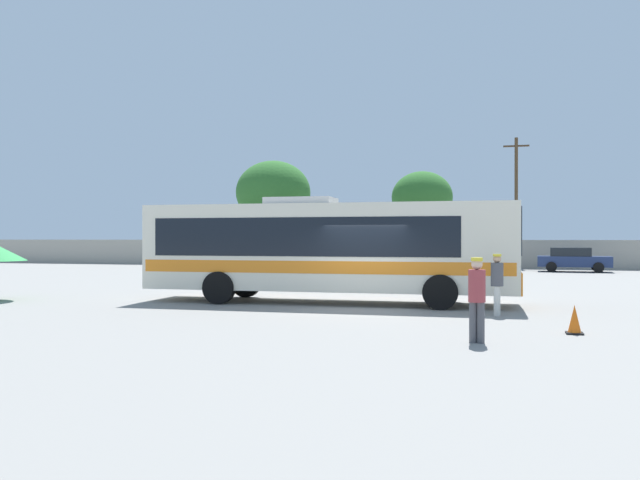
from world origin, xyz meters
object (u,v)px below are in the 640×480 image
parked_car_leftmost_dark_blue (288,257)px  roadside_tree_midleft (422,197)px  utility_pole_near (257,218)px  utility_pole_far (516,200)px  passenger_waiting_on_apron (477,294)px  coach_bus_cream_orange (324,246)px  parked_car_second_black (372,257)px  roadside_tree_left (273,193)px  parked_car_rightmost_dark_blue (573,259)px  attendant_by_bus_door (497,281)px  parked_car_third_black (465,258)px  traffic_cone_on_apron (575,320)px

parked_car_leftmost_dark_blue → roadside_tree_midleft: (8.23, 8.52, 4.48)m
utility_pole_near → utility_pole_far: 20.58m
passenger_waiting_on_apron → utility_pole_far: size_ratio=0.18×
coach_bus_cream_orange → parked_car_second_black: size_ratio=2.66×
parked_car_leftmost_dark_blue → utility_pole_near: size_ratio=0.62×
parked_car_second_black → utility_pole_far: size_ratio=0.49×
parked_car_second_black → utility_pole_near: utility_pole_near is taller
parked_car_leftmost_dark_blue → roadside_tree_left: (-3.30, 6.30, 4.91)m
parked_car_rightmost_dark_blue → roadside_tree_left: (-21.78, 5.72, 4.92)m
attendant_by_bus_door → roadside_tree_midleft: 33.66m
parked_car_leftmost_dark_blue → parked_car_third_black: size_ratio=1.03×
passenger_waiting_on_apron → parked_car_leftmost_dark_blue: (-13.61, 29.23, -0.17)m
parked_car_second_black → traffic_cone_on_apron: parked_car_second_black is taller
parked_car_leftmost_dark_blue → parked_car_rightmost_dark_blue: (18.48, 0.58, -0.01)m
parked_car_second_black → roadside_tree_midleft: size_ratio=0.62×
passenger_waiting_on_apron → traffic_cone_on_apron: 2.78m
parked_car_rightmost_dark_blue → traffic_cone_on_apron: size_ratio=6.90×
parked_car_rightmost_dark_blue → utility_pole_far: (-3.26, 5.44, 4.04)m
passenger_waiting_on_apron → roadside_tree_midleft: (-5.39, 37.74, 4.31)m
passenger_waiting_on_apron → parked_car_rightmost_dark_blue: (4.87, 29.81, -0.18)m
utility_pole_near → traffic_cone_on_apron: bearing=-59.3°
traffic_cone_on_apron → utility_pole_near: bearing=120.7°
parked_car_rightmost_dark_blue → roadside_tree_midleft: 13.72m
parked_car_leftmost_dark_blue → parked_car_second_black: size_ratio=0.98×
passenger_waiting_on_apron → parked_car_leftmost_dark_blue: 32.24m
parked_car_third_black → roadside_tree_midleft: bearing=115.9°
traffic_cone_on_apron → roadside_tree_left: bearing=119.3°
passenger_waiting_on_apron → utility_pole_far: (1.61, 35.25, 3.86)m
parked_car_second_black → parked_car_rightmost_dark_blue: (12.80, -0.41, -0.01)m
utility_pole_far → parked_car_leftmost_dark_blue: bearing=-158.4°
parked_car_second_black → traffic_cone_on_apron: bearing=-70.7°
parked_car_third_black → parked_car_rightmost_dark_blue: 6.58m
utility_pole_far → roadside_tree_midleft: bearing=160.4°
parked_car_rightmost_dark_blue → roadside_tree_midleft: bearing=142.3°
attendant_by_bus_door → parked_car_third_black: attendant_by_bus_door is taller
roadside_tree_left → parked_car_third_black: bearing=-19.4°
attendant_by_bus_door → passenger_waiting_on_apron: passenger_waiting_on_apron is taller
attendant_by_bus_door → parked_car_leftmost_dark_blue: bearing=119.9°
parked_car_second_black → utility_pole_near: (-10.94, 6.81, 2.97)m
roadside_tree_left → attendant_by_bus_door: bearing=-60.6°
passenger_waiting_on_apron → parked_car_rightmost_dark_blue: size_ratio=0.39×
roadside_tree_left → roadside_tree_midleft: roadside_tree_left is taller
parked_car_third_black → utility_pole_near: bearing=158.2°
parked_car_third_black → roadside_tree_midleft: (-3.68, 7.58, 4.50)m
roadside_tree_left → utility_pole_near: bearing=142.4°
roadside_tree_left → parked_car_leftmost_dark_blue: bearing=-62.4°
coach_bus_cream_orange → utility_pole_near: size_ratio=1.67×
coach_bus_cream_orange → attendant_by_bus_door: size_ratio=7.17×
parked_car_rightmost_dark_blue → parked_car_third_black: bearing=176.9°
roadside_tree_midleft → traffic_cone_on_apron: (7.41, -35.95, -4.98)m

